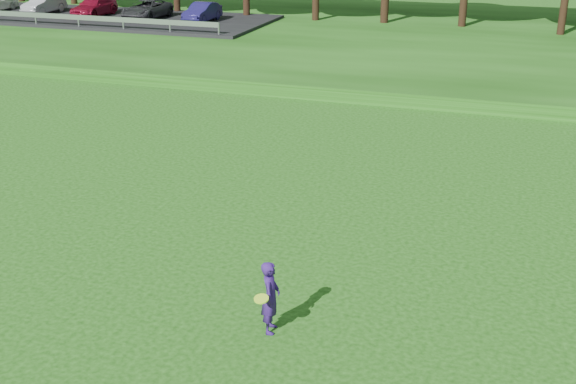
% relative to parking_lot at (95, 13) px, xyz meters
% --- Properties ---
extents(ground, '(140.00, 140.00, 0.00)m').
position_rel_parking_lot_xyz_m(ground, '(23.80, -32.81, -1.03)').
color(ground, '#15400C').
rests_on(ground, ground).
extents(berm, '(130.00, 30.00, 0.60)m').
position_rel_parking_lot_xyz_m(berm, '(23.80, 1.19, -0.73)').
color(berm, '#15400C').
rests_on(berm, ground).
extents(walking_path, '(130.00, 1.60, 0.04)m').
position_rel_parking_lot_xyz_m(walking_path, '(23.80, -12.81, -1.01)').
color(walking_path, gray).
rests_on(walking_path, ground).
extents(parking_lot, '(24.00, 9.00, 1.38)m').
position_rel_parking_lot_xyz_m(parking_lot, '(0.00, 0.00, 0.00)').
color(parking_lot, black).
rests_on(parking_lot, berm).
extents(woman, '(0.46, 0.91, 1.50)m').
position_rel_parking_lot_xyz_m(woman, '(23.91, -31.23, -0.28)').
color(woman, navy).
rests_on(woman, ground).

